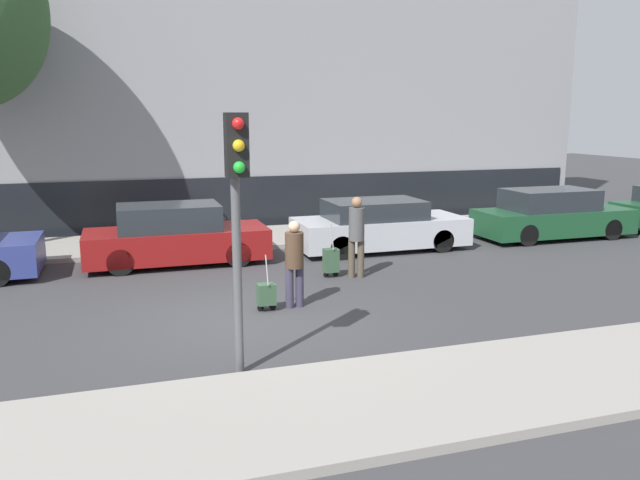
# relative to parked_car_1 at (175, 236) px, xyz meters

# --- Properties ---
(ground_plane) EXTENTS (80.00, 80.00, 0.00)m
(ground_plane) POSITION_rel_parked_car_1_xyz_m (0.78, -4.63, -0.67)
(ground_plane) COLOR #38383A
(sidewalk_near) EXTENTS (28.00, 2.50, 0.12)m
(sidewalk_near) POSITION_rel_parked_car_1_xyz_m (0.78, -8.38, -0.61)
(sidewalk_near) COLOR gray
(sidewalk_near) RESTS_ON ground_plane
(sidewalk_far) EXTENTS (28.00, 3.00, 0.12)m
(sidewalk_far) POSITION_rel_parked_car_1_xyz_m (0.78, 2.37, -0.61)
(sidewalk_far) COLOR gray
(sidewalk_far) RESTS_ON ground_plane
(building_facade) EXTENTS (28.00, 2.47, 13.20)m
(building_facade) POSITION_rel_parked_car_1_xyz_m (0.78, 5.77, 5.92)
(building_facade) COLOR gray
(building_facade) RESTS_ON ground_plane
(parked_car_1) EXTENTS (4.24, 1.70, 1.43)m
(parked_car_1) POSITION_rel_parked_car_1_xyz_m (0.00, 0.00, 0.00)
(parked_car_1) COLOR maroon
(parked_car_1) RESTS_ON ground_plane
(parked_car_2) EXTENTS (4.50, 1.84, 1.32)m
(parked_car_2) POSITION_rel_parked_car_1_xyz_m (5.26, 0.04, -0.04)
(parked_car_2) COLOR #B7BABF
(parked_car_2) RESTS_ON ground_plane
(parked_car_3) EXTENTS (4.55, 1.70, 1.43)m
(parked_car_3) POSITION_rel_parked_car_1_xyz_m (10.65, -0.03, -0.00)
(parked_car_3) COLOR #194728
(parked_car_3) RESTS_ON ground_plane
(pedestrian_left) EXTENTS (0.35, 0.34, 1.61)m
(pedestrian_left) POSITION_rel_parked_car_1_xyz_m (1.77, -4.20, 0.24)
(pedestrian_left) COLOR #383347
(pedestrian_left) RESTS_ON ground_plane
(trolley_left) EXTENTS (0.34, 0.29, 1.04)m
(trolley_left) POSITION_rel_parked_car_1_xyz_m (1.23, -4.26, -0.36)
(trolley_left) COLOR #335138
(trolley_left) RESTS_ON ground_plane
(pedestrian_right) EXTENTS (0.34, 0.34, 1.78)m
(pedestrian_right) POSITION_rel_parked_car_1_xyz_m (3.64, -2.52, 0.35)
(pedestrian_right) COLOR #4C4233
(pedestrian_right) RESTS_ON ground_plane
(trolley_right) EXTENTS (0.34, 0.29, 1.17)m
(trolley_right) POSITION_rel_parked_car_1_xyz_m (3.12, -2.33, -0.29)
(trolley_right) COLOR #335138
(trolley_right) RESTS_ON ground_plane
(traffic_light) EXTENTS (0.28, 0.47, 3.51)m
(traffic_light) POSITION_rel_parked_car_1_xyz_m (0.24, -7.00, 1.84)
(traffic_light) COLOR #515154
(traffic_light) RESTS_ON ground_plane
(parked_bicycle) EXTENTS (1.77, 0.06, 0.96)m
(parked_bicycle) POSITION_rel_parked_car_1_xyz_m (0.84, 2.70, -0.18)
(parked_bicycle) COLOR black
(parked_bicycle) RESTS_ON sidewalk_far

